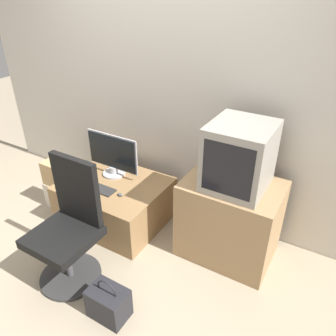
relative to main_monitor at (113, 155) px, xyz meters
The scene contains 12 objects.
ground_plane 1.16m from the main_monitor, 70.77° to the right, with size 12.00×12.00×0.00m, color tan.
wall_back 0.85m from the main_monitor, 52.08° to the left, with size 4.40×0.05×2.60m.
desk 0.45m from the main_monitor, 53.42° to the right, with size 0.94×0.77×0.42m.
side_stand 1.24m from the main_monitor, ahead, with size 0.77×0.55×0.70m.
main_monitor is the anchor object (origin of this frame).
keyboard 0.35m from the main_monitor, 85.14° to the right, with size 0.37×0.12×0.01m.
mouse 0.44m from the main_monitor, 43.69° to the right, with size 0.05×0.03×0.02m.
crt_tv 1.27m from the main_monitor, ahead, with size 0.45×0.48×0.51m.
office_chair 0.91m from the main_monitor, 73.59° to the right, with size 0.48×0.48×1.00m.
cardboard_box_lower 0.79m from the main_monitor, 155.75° to the right, with size 0.21×0.21×0.28m.
cardboard_box_upper 0.66m from the main_monitor, 155.75° to the right, with size 0.19×0.19×0.24m.
handbag 1.35m from the main_monitor, 54.13° to the right, with size 0.28×0.19×0.34m.
Camera 1 is at (1.55, -1.19, 2.09)m, focal length 35.00 mm.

